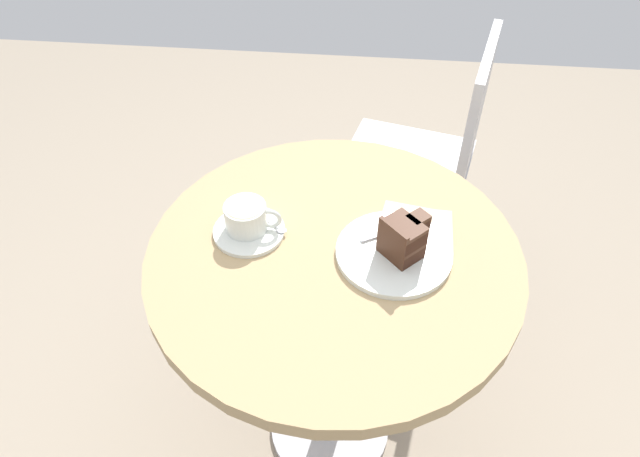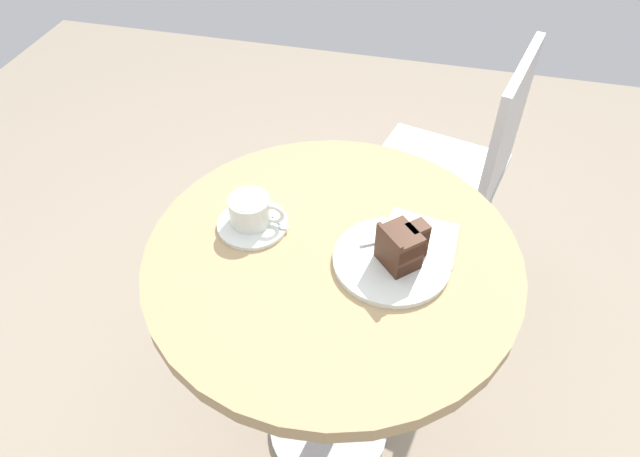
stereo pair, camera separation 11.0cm
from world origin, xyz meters
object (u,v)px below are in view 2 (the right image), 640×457
(cake_plate, at_px, (392,259))
(napkin, at_px, (420,239))
(saucer, at_px, (253,224))
(cake_slice, at_px, (402,246))
(teaspoon, at_px, (276,219))
(coffee_cup, at_px, (251,210))
(fork, at_px, (399,237))
(cafe_chair, at_px, (464,164))

(cake_plate, distance_m, napkin, 0.09)
(saucer, distance_m, cake_slice, 0.31)
(teaspoon, xyz_separation_m, napkin, (0.29, 0.02, -0.01))
(cake_slice, bearing_deg, coffee_cup, 172.41)
(coffee_cup, relative_size, cake_plate, 0.51)
(coffee_cup, height_order, napkin, coffee_cup)
(cake_slice, xyz_separation_m, fork, (-0.01, 0.06, -0.04))
(coffee_cup, height_order, fork, coffee_cup)
(coffee_cup, distance_m, fork, 0.30)
(teaspoon, height_order, cake_slice, cake_slice)
(coffee_cup, xyz_separation_m, cake_slice, (0.31, -0.04, 0.01))
(cake_plate, bearing_deg, coffee_cup, 173.14)
(saucer, xyz_separation_m, fork, (0.30, 0.02, 0.01))
(cake_slice, height_order, cafe_chair, cafe_chair)
(fork, height_order, napkin, fork)
(cake_slice, relative_size, cafe_chair, 0.11)
(saucer, height_order, napkin, saucer)
(coffee_cup, distance_m, cake_plate, 0.30)
(coffee_cup, xyz_separation_m, cake_plate, (0.29, -0.04, -0.03))
(teaspoon, relative_size, napkin, 0.52)
(cake_slice, bearing_deg, teaspoon, 168.18)
(fork, xyz_separation_m, cafe_chair, (0.13, 0.57, -0.23))
(teaspoon, distance_m, fork, 0.25)
(coffee_cup, bearing_deg, fork, 3.40)
(napkin, bearing_deg, cafe_chair, 80.70)
(fork, distance_m, cafe_chair, 0.63)
(cake_slice, distance_m, cafe_chair, 0.70)
(teaspoon, bearing_deg, saucer, -117.88)
(coffee_cup, relative_size, fork, 0.95)
(saucer, height_order, fork, fork)
(cake_plate, relative_size, cake_slice, 2.28)
(coffee_cup, bearing_deg, napkin, 6.14)
(cake_slice, distance_m, fork, 0.07)
(teaspoon, relative_size, fork, 0.70)
(coffee_cup, height_order, cake_plate, coffee_cup)
(coffee_cup, bearing_deg, cake_slice, -7.59)
(saucer, bearing_deg, cafe_chair, 54.34)
(napkin, bearing_deg, teaspoon, -175.50)
(coffee_cup, relative_size, cafe_chair, 0.13)
(teaspoon, distance_m, cake_plate, 0.25)
(coffee_cup, xyz_separation_m, napkin, (0.34, 0.04, -0.04))
(napkin, height_order, cafe_chair, cafe_chair)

